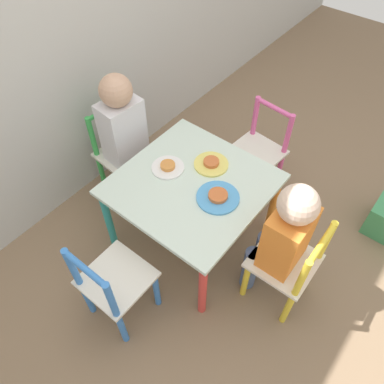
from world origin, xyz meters
name	(u,v)px	position (x,y,z in m)	size (l,w,h in m)	color
ground_plane	(192,236)	(0.00, 0.00, 0.00)	(6.00, 6.00, 0.00)	#7F664C
kids_table	(192,191)	(0.00, 0.00, 0.37)	(0.64, 0.64, 0.42)	silver
chair_green	(123,154)	(0.05, 0.51, 0.25)	(0.28, 0.28, 0.52)	silver
chair_yellow	(288,266)	(0.01, -0.52, 0.25)	(0.26, 0.26, 0.52)	silver
chair_pink	(258,152)	(0.51, -0.05, 0.25)	(0.28, 0.28, 0.52)	silver
chair_blue	(114,285)	(-0.52, 0.00, 0.25)	(0.26, 0.26, 0.52)	silver
child_back	(125,132)	(0.04, 0.45, 0.45)	(0.21, 0.22, 0.76)	#38383D
child_front	(282,236)	(0.01, -0.45, 0.42)	(0.20, 0.21, 0.71)	#4C608E
plate_back	(168,167)	(0.00, 0.14, 0.43)	(0.15, 0.15, 0.03)	white
plate_front	(218,197)	(0.00, -0.14, 0.43)	(0.19, 0.19, 0.03)	#4C9EE0
plate_right	(211,164)	(0.14, 0.00, 0.43)	(0.16, 0.16, 0.03)	#EADB66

